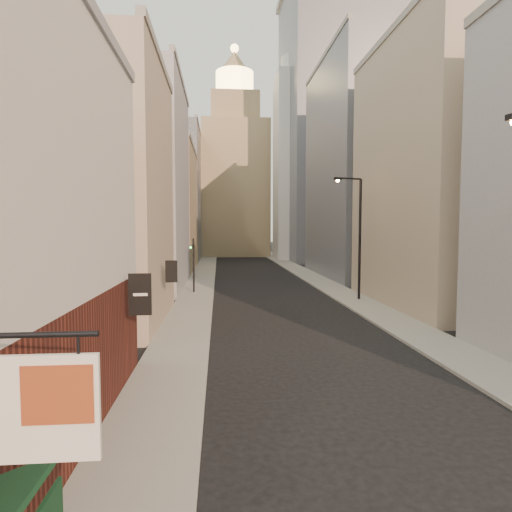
{
  "coord_description": "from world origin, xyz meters",
  "views": [
    {
      "loc": [
        -4.49,
        -1.33,
        5.96
      ],
      "look_at": [
        -2.35,
        23.36,
        4.32
      ],
      "focal_mm": 30.0,
      "sensor_mm": 36.0,
      "label": 1
    }
  ],
  "objects_px": {
    "white_tower": "(297,160)",
    "streetlamp_mid": "(357,231)",
    "traffic_light_left": "(194,254)",
    "clock_tower": "(235,174)"
  },
  "relations": [
    {
      "from": "clock_tower",
      "to": "white_tower",
      "type": "height_order",
      "value": "clock_tower"
    },
    {
      "from": "white_tower",
      "to": "traffic_light_left",
      "type": "xyz_separation_m",
      "value": [
        -16.8,
        -40.49,
        -14.98
      ]
    },
    {
      "from": "streetlamp_mid",
      "to": "traffic_light_left",
      "type": "distance_m",
      "value": 14.53
    },
    {
      "from": "clock_tower",
      "to": "white_tower",
      "type": "bearing_deg",
      "value": -51.84
    },
    {
      "from": "clock_tower",
      "to": "traffic_light_left",
      "type": "relative_size",
      "value": 8.98
    },
    {
      "from": "white_tower",
      "to": "streetlamp_mid",
      "type": "relative_size",
      "value": 4.18
    },
    {
      "from": "traffic_light_left",
      "to": "streetlamp_mid",
      "type": "bearing_deg",
      "value": -178.29
    },
    {
      "from": "white_tower",
      "to": "streetlamp_mid",
      "type": "distance_m",
      "value": 47.52
    },
    {
      "from": "white_tower",
      "to": "clock_tower",
      "type": "bearing_deg",
      "value": 128.16
    },
    {
      "from": "streetlamp_mid",
      "to": "traffic_light_left",
      "type": "relative_size",
      "value": 1.99
    }
  ]
}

